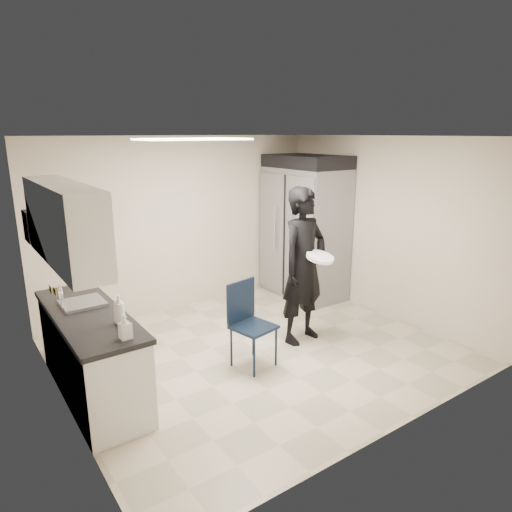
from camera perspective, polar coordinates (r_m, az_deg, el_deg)
floor at (r=5.83m, az=0.30°, el=-11.78°), size 4.50×4.50×0.00m
ceiling at (r=5.19m, az=0.34°, el=14.73°), size 4.50×4.50×0.00m
back_wall at (r=7.05m, az=-9.14°, el=4.03°), size 4.50×0.00×4.50m
left_wall at (r=4.51m, az=-23.78°, el=-3.48°), size 0.00×4.00×4.00m
right_wall at (r=6.88m, az=15.84°, el=3.37°), size 0.00×4.00×4.00m
ceiling_panel at (r=5.22m, az=-7.85°, el=14.27°), size 1.20×0.60×0.02m
lower_counter at (r=5.07m, az=-19.82°, el=-11.66°), size 0.60×1.90×0.86m
countertop at (r=4.89m, az=-20.30°, el=-6.88°), size 0.64×1.95×0.05m
sink at (r=5.12m, az=-20.81°, el=-6.08°), size 0.42×0.40×0.14m
faucet at (r=5.04m, az=-23.17°, el=-4.88°), size 0.02×0.02×0.24m
upper_cabinets at (r=4.61m, az=-22.87°, el=3.77°), size 0.35×1.80×0.75m
towel_dispenser at (r=5.74m, az=-25.82°, el=3.42°), size 0.22×0.30×0.35m
notice_sticker_left at (r=4.63m, az=-23.86°, el=-4.07°), size 0.00×0.12×0.07m
notice_sticker_right at (r=4.83m, az=-24.30°, el=-3.84°), size 0.00×0.12×0.07m
commercial_fridge at (r=7.50m, az=6.12°, el=2.86°), size 0.80×1.35×2.10m
fridge_compressor at (r=7.34m, az=6.38°, el=11.66°), size 0.80×1.35×0.20m
folding_chair at (r=5.29m, az=-0.30°, el=-8.89°), size 0.51×0.51×0.97m
man_tuxedo at (r=5.81m, az=5.99°, el=-1.26°), size 0.81×0.61×2.01m
bucket_lid at (r=5.62m, az=8.01°, el=-0.14°), size 0.39×0.39×0.04m
soap_bottle_a at (r=4.47m, az=-16.74°, el=-6.36°), size 0.11×0.11×0.28m
soap_bottle_b at (r=4.14m, az=-16.05°, el=-8.52°), size 0.10×0.10×0.22m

